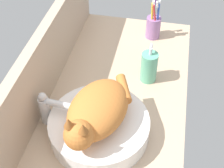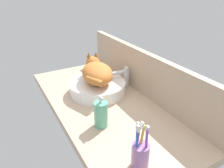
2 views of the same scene
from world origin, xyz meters
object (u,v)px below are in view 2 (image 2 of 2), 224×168
Objects in this scene: cat at (97,72)px; faucet at (125,76)px; toothbrush_cup at (140,154)px; sink_basin at (98,87)px; soap_dispenser at (101,114)px.

cat is 2.29× the size of faucet.
toothbrush_cup is at bearing -10.98° from cat.
cat is 18.30cm from faucet.
faucet is (1.39, 17.52, 3.85)cm from sink_basin.
cat reaches higher than sink_basin.
faucet is at bearing 152.92° from toothbrush_cup.
sink_basin is 58.67cm from toothbrush_cup.
toothbrush_cup reaches higher than sink_basin.
soap_dispenser is (27.89, -30.06, -1.06)cm from faucet.
faucet is 0.87× the size of soap_dispenser.
toothbrush_cup is (56.16, -28.72, -1.67)cm from faucet.
faucet is at bearing 80.99° from cat.
sink_basin is at bearing -9.88° from cat.
faucet is (2.74, 17.29, -5.36)cm from cat.
cat reaches higher than soap_dispenser.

